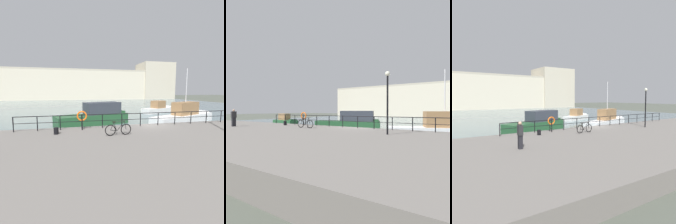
# 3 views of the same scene
# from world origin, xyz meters

# --- Properties ---
(ground_plane) EXTENTS (240.00, 240.00, 0.00)m
(ground_plane) POSITION_xyz_m (0.00, 0.00, 0.00)
(ground_plane) COLOR #4C5147
(water_basin) EXTENTS (80.00, 60.00, 0.01)m
(water_basin) POSITION_xyz_m (0.00, 30.20, 0.01)
(water_basin) COLOR slate
(water_basin) RESTS_ON ground_plane
(quay_promenade) EXTENTS (56.00, 13.00, 1.01)m
(quay_promenade) POSITION_xyz_m (0.00, -6.50, 0.51)
(quay_promenade) COLOR slate
(quay_promenade) RESTS_ON ground_plane
(harbor_building) EXTENTS (78.74, 12.91, 16.39)m
(harbor_building) POSITION_xyz_m (7.04, 63.70, 6.44)
(harbor_building) COLOR beige
(harbor_building) RESTS_ON ground_plane
(moored_white_yacht) EXTENTS (6.72, 4.43, 2.10)m
(moored_white_yacht) POSITION_xyz_m (8.43, 14.19, 0.75)
(moored_white_yacht) COLOR white
(moored_white_yacht) RESTS_ON water_basin
(moored_blue_motorboat) EXTENTS (8.61, 4.92, 2.52)m
(moored_blue_motorboat) POSITION_xyz_m (-3.76, 5.81, 1.00)
(moored_blue_motorboat) COLOR #23512D
(moored_blue_motorboat) RESTS_ON water_basin
(moored_harbor_tender) EXTENTS (9.84, 5.52, 6.49)m
(moored_harbor_tender) POSITION_xyz_m (6.88, 4.65, 0.86)
(moored_harbor_tender) COLOR white
(moored_harbor_tender) RESTS_ON water_basin
(quay_railing) EXTENTS (21.91, 0.07, 1.08)m
(quay_railing) POSITION_xyz_m (0.56, -0.75, 1.75)
(quay_railing) COLOR black
(quay_railing) RESTS_ON quay_promenade
(parked_bicycle) EXTENTS (1.77, 0.15, 0.98)m
(parked_bicycle) POSITION_xyz_m (-3.50, -3.16, 1.40)
(parked_bicycle) COLOR black
(parked_bicycle) RESTS_ON quay_promenade
(mooring_bollard) EXTENTS (0.32, 0.32, 0.44)m
(mooring_bollard) POSITION_xyz_m (-7.43, -1.99, 1.23)
(mooring_bollard) COLOR black
(mooring_bollard) RESTS_ON quay_promenade
(life_ring_stand) EXTENTS (0.75, 0.16, 1.40)m
(life_ring_stand) POSITION_xyz_m (-5.68, -1.02, 1.99)
(life_ring_stand) COLOR black
(life_ring_stand) RESTS_ON quay_promenade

